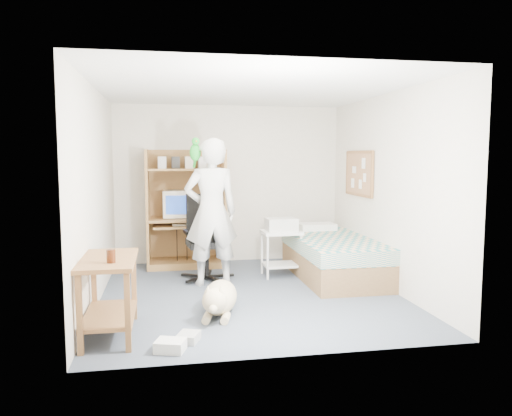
% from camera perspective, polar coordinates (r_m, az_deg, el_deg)
% --- Properties ---
extents(floor, '(4.00, 4.00, 0.00)m').
position_cam_1_polar(floor, '(6.30, -0.74, -9.72)').
color(floor, '#414959').
rests_on(floor, ground).
extents(wall_back, '(3.60, 0.02, 2.50)m').
position_cam_1_polar(wall_back, '(8.06, -3.12, 2.74)').
color(wall_back, beige).
rests_on(wall_back, floor).
extents(wall_right, '(0.02, 4.00, 2.50)m').
position_cam_1_polar(wall_right, '(6.62, 14.79, 1.84)').
color(wall_right, beige).
rests_on(wall_right, floor).
extents(wall_left, '(0.02, 4.00, 2.50)m').
position_cam_1_polar(wall_left, '(6.05, -17.82, 1.38)').
color(wall_left, beige).
rests_on(wall_left, floor).
extents(ceiling, '(3.60, 4.00, 0.02)m').
position_cam_1_polar(ceiling, '(6.12, -0.78, 13.44)').
color(ceiling, white).
rests_on(ceiling, wall_back).
extents(computer_hutch, '(1.20, 0.63, 1.80)m').
position_cam_1_polar(computer_hutch, '(7.78, -7.98, -0.61)').
color(computer_hutch, brown).
rests_on(computer_hutch, floor).
extents(bed, '(1.02, 2.02, 0.66)m').
position_cam_1_polar(bed, '(7.13, 8.82, -5.55)').
color(bed, brown).
rests_on(bed, floor).
extents(side_desk, '(0.50, 1.00, 0.75)m').
position_cam_1_polar(side_desk, '(4.96, -16.45, -8.41)').
color(side_desk, brown).
rests_on(side_desk, floor).
extents(corkboard, '(0.04, 0.94, 0.66)m').
position_cam_1_polar(corkboard, '(7.43, 11.70, 3.89)').
color(corkboard, '#9F6D47').
rests_on(corkboard, wall_right).
extents(office_chair, '(0.66, 0.66, 1.16)m').
position_cam_1_polar(office_chair, '(6.96, -5.79, -4.72)').
color(office_chair, black).
rests_on(office_chair, floor).
extents(person, '(0.75, 0.54, 1.93)m').
position_cam_1_polar(person, '(6.58, -5.13, -0.49)').
color(person, silver).
rests_on(person, floor).
extents(parrot, '(0.14, 0.25, 0.39)m').
position_cam_1_polar(parrot, '(6.54, -6.96, 6.50)').
color(parrot, '#13871E').
rests_on(parrot, person).
extents(dog, '(0.53, 1.11, 0.42)m').
position_cam_1_polar(dog, '(5.47, -4.22, -10.18)').
color(dog, '#D2BA8C').
rests_on(dog, floor).
extents(printer_cart, '(0.55, 0.45, 0.65)m').
position_cam_1_polar(printer_cart, '(7.10, 2.90, -4.36)').
color(printer_cart, white).
rests_on(printer_cart, floor).
extents(printer, '(0.43, 0.33, 0.18)m').
position_cam_1_polar(printer, '(7.05, 2.91, -1.88)').
color(printer, beige).
rests_on(printer, printer_cart).
extents(crt_monitor, '(0.44, 0.46, 0.41)m').
position_cam_1_polar(crt_monitor, '(7.77, -8.99, 0.51)').
color(crt_monitor, beige).
rests_on(crt_monitor, computer_hutch).
extents(keyboard, '(0.46, 0.18, 0.03)m').
position_cam_1_polar(keyboard, '(7.64, -7.85, -1.86)').
color(keyboard, beige).
rests_on(keyboard, computer_hutch).
extents(pencil_cup, '(0.08, 0.08, 0.12)m').
position_cam_1_polar(pencil_cup, '(7.71, -5.50, -0.64)').
color(pencil_cup, gold).
rests_on(pencil_cup, computer_hutch).
extents(drink_glass, '(0.08, 0.08, 0.12)m').
position_cam_1_polar(drink_glass, '(4.68, -16.24, -5.30)').
color(drink_glass, '#3D1909').
rests_on(drink_glass, side_desk).
extents(floor_box_a, '(0.30, 0.27, 0.10)m').
position_cam_1_polar(floor_box_a, '(4.59, -9.76, -15.25)').
color(floor_box_a, silver).
rests_on(floor_box_a, floor).
extents(floor_box_b, '(0.25, 0.27, 0.08)m').
position_cam_1_polar(floor_box_b, '(4.79, -7.73, -14.43)').
color(floor_box_b, '#B3B3AE').
rests_on(floor_box_b, floor).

